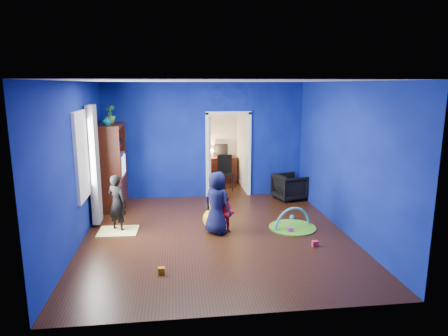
{
  "coord_description": "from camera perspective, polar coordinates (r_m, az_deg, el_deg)",
  "views": [
    {
      "loc": [
        -0.74,
        -7.22,
        2.84
      ],
      "look_at": [
        0.2,
        0.4,
        1.23
      ],
      "focal_mm": 32.0,
      "sensor_mm": 36.0,
      "label": 1
    }
  ],
  "objects": [
    {
      "name": "window_left",
      "position": [
        7.88,
        -19.74,
        1.71
      ],
      "size": [
        0.03,
        0.95,
        1.55
      ],
      "primitive_type": "cube",
      "color": "white",
      "rests_on": "wall_left"
    },
    {
      "name": "yellow_blanket",
      "position": [
        8.2,
        -14.89,
        -8.74
      ],
      "size": [
        0.77,
        0.62,
        0.03
      ],
      "primitive_type": "cube",
      "rotation": [
        0.0,
        0.0,
        -0.03
      ],
      "color": "#F2E07A",
      "rests_on": "floor"
    },
    {
      "name": "folding_chair",
      "position": [
        10.87,
        0.22,
        -0.8
      ],
      "size": [
        0.4,
        0.4,
        0.92
      ],
      "primitive_type": "cube",
      "color": "black",
      "rests_on": "floor"
    },
    {
      "name": "desk_lamp",
      "position": [
        11.75,
        -1.76,
        2.49
      ],
      "size": [
        0.14,
        0.14,
        0.14
      ],
      "primitive_type": "sphere",
      "color": "#FFD88C",
      "rests_on": "study_desk"
    },
    {
      "name": "floor",
      "position": [
        7.8,
        -1.11,
        -9.53
      ],
      "size": [
        5.0,
        5.5,
        0.01
      ],
      "primitive_type": "cube",
      "color": "black",
      "rests_on": "ground"
    },
    {
      "name": "toy_1",
      "position": [
        8.73,
        9.72,
        -6.93
      ],
      "size": [
        0.11,
        0.11,
        0.11
      ],
      "primitive_type": "sphere",
      "color": "blue",
      "rests_on": "floor"
    },
    {
      "name": "toy_2",
      "position": [
        6.37,
        -8.92,
        -14.27
      ],
      "size": [
        0.1,
        0.08,
        0.1
      ],
      "primitive_type": "cube",
      "color": "orange",
      "rests_on": "floor"
    },
    {
      "name": "study_desk",
      "position": [
        11.82,
        -0.37,
        -0.19
      ],
      "size": [
        0.88,
        0.44,
        0.75
      ],
      "primitive_type": "cube",
      "color": "#3D140A",
      "rests_on": "floor"
    },
    {
      "name": "toy_0",
      "position": [
        7.44,
        12.87,
        -10.49
      ],
      "size": [
        0.1,
        0.08,
        0.1
      ],
      "primitive_type": "cube",
      "color": "#F72945",
      "rests_on": "floor"
    },
    {
      "name": "doorway",
      "position": [
        10.22,
        0.61,
        1.76
      ],
      "size": [
        1.16,
        0.1,
        2.1
      ],
      "primitive_type": "cube",
      "color": "white",
      "rests_on": "floor"
    },
    {
      "name": "armchair",
      "position": [
        10.15,
        9.34,
        -2.67
      ],
      "size": [
        0.87,
        0.85,
        0.64
      ],
      "primitive_type": "imported",
      "rotation": [
        0.0,
        0.0,
        1.85
      ],
      "color": "black",
      "rests_on": "floor"
    },
    {
      "name": "book_shelf",
      "position": [
        11.7,
        -0.44,
        7.83
      ],
      "size": [
        0.88,
        0.24,
        0.04
      ],
      "primitive_type": "cube",
      "color": "white",
      "rests_on": "study_desk"
    },
    {
      "name": "wall_right",
      "position": [
        8.04,
        16.88,
        1.37
      ],
      "size": [
        0.02,
        5.5,
        2.9
      ],
      "primitive_type": "cube",
      "color": "navy",
      "rests_on": "floor"
    },
    {
      "name": "child_black",
      "position": [
        8.12,
        -15.01,
        -4.83
      ],
      "size": [
        0.5,
        0.45,
        1.14
      ],
      "primitive_type": "imported",
      "rotation": [
        0.0,
        0.0,
        2.56
      ],
      "color": "black",
      "rests_on": "floor"
    },
    {
      "name": "play_mat",
      "position": [
        8.25,
        9.74,
        -8.37
      ],
      "size": [
        0.94,
        0.94,
        0.03
      ],
      "primitive_type": "cylinder",
      "color": "green",
      "rests_on": "floor"
    },
    {
      "name": "wall_back",
      "position": [
        10.09,
        -2.77,
        3.92
      ],
      "size": [
        5.0,
        0.02,
        2.9
      ],
      "primitive_type": "cube",
      "color": "navy",
      "rests_on": "floor"
    },
    {
      "name": "alcove",
      "position": [
        11.04,
        0.01,
        3.57
      ],
      "size": [
        1.0,
        1.75,
        2.5
      ],
      "primitive_type": null,
      "color": "silver",
      "rests_on": "floor"
    },
    {
      "name": "toddler_red",
      "position": [
        7.83,
        0.26,
        -6.54
      ],
      "size": [
        0.43,
        0.37,
        0.74
      ],
      "primitive_type": "imported",
      "rotation": [
        0.0,
        0.0,
        -0.29
      ],
      "color": "red",
      "rests_on": "floor"
    },
    {
      "name": "tv_armoire",
      "position": [
        9.57,
        -15.74,
        0.19
      ],
      "size": [
        0.58,
        1.14,
        1.96
      ],
      "primitive_type": "cube",
      "color": "#391109",
      "rests_on": "floor"
    },
    {
      "name": "potted_plant",
      "position": [
        9.63,
        -15.95,
        7.39
      ],
      "size": [
        0.29,
        0.29,
        0.41
      ],
      "primitive_type": "imported",
      "rotation": [
        0.0,
        0.0,
        -0.31
      ],
      "color": "#35832F",
      "rests_on": "tv_armoire"
    },
    {
      "name": "wall_left",
      "position": [
        7.56,
        -20.36,
        0.5
      ],
      "size": [
        0.02,
        5.5,
        2.9
      ],
      "primitive_type": "cube",
      "color": "navy",
      "rests_on": "floor"
    },
    {
      "name": "child_navy",
      "position": [
        7.69,
        -1.04,
        -5.0
      ],
      "size": [
        0.7,
        0.7,
        1.23
      ],
      "primitive_type": "imported",
      "rotation": [
        0.0,
        0.0,
        2.36
      ],
      "color": "#0F1737",
      "rests_on": "floor"
    },
    {
      "name": "toy_3",
      "position": [
        8.01,
        9.48,
        -8.72
      ],
      "size": [
        0.1,
        0.08,
        0.1
      ],
      "primitive_type": "cube",
      "color": "#CC4CA9",
      "rests_on": "floor"
    },
    {
      "name": "crt_tv",
      "position": [
        9.56,
        -15.52,
        0.43
      ],
      "size": [
        0.46,
        0.7,
        0.54
      ],
      "primitive_type": "cube",
      "color": "silver",
      "rests_on": "tv_armoire"
    },
    {
      "name": "kid_chair",
      "position": [
        8.04,
        -0.99,
        -6.96
      ],
      "size": [
        0.3,
        0.3,
        0.5
      ],
      "primitive_type": "cube",
      "rotation": [
        0.0,
        0.0,
        0.06
      ],
      "color": "yellow",
      "rests_on": "floor"
    },
    {
      "name": "hopper_ball",
      "position": [
        8.04,
        -1.57,
        -7.27
      ],
      "size": [
        0.41,
        0.41,
        0.41
      ],
      "primitive_type": "sphere",
      "color": "yellow",
      "rests_on": "floor"
    },
    {
      "name": "toy_arch",
      "position": [
        8.25,
        9.74,
        -8.32
      ],
      "size": [
        0.82,
        0.31,
        0.84
      ],
      "primitive_type": "torus",
      "rotation": [
        1.57,
        0.0,
        0.31
      ],
      "color": "#3F8CD8",
      "rests_on": "floor"
    },
    {
      "name": "desk_monitor",
      "position": [
        11.83,
        -0.44,
        2.66
      ],
      "size": [
        0.4,
        0.05,
        0.32
      ],
      "primitive_type": "cube",
      "color": "black",
      "rests_on": "study_desk"
    },
    {
      "name": "wall_front",
      "position": [
        4.74,
        2.28,
        -5.23
      ],
      "size": [
        5.0,
        0.02,
        2.9
      ],
      "primitive_type": "cube",
      "color": "navy",
      "rests_on": "floor"
    },
    {
      "name": "ceiling",
      "position": [
        7.26,
        -1.2,
        12.31
      ],
      "size": [
        5.0,
        5.5,
        0.01
      ],
      "primitive_type": "cube",
      "color": "white",
      "rests_on": "wall_back"
    },
    {
      "name": "curtain",
      "position": [
        8.43,
        -18.04,
        0.39
      ],
      "size": [
        0.14,
        0.42,
        2.4
      ],
      "primitive_type": "cube",
      "color": "slate",
      "rests_on": "floor"
    },
    {
      "name": "vase",
      "position": [
        9.13,
        -16.4,
        6.48
      ],
      "size": [
        0.22,
        0.22,
        0.21
      ],
      "primitive_type": "imported",
      "rotation": [
        0.0,
        0.0,
        -0.12
      ],
      "color": "#0C5B61",
      "rests_on": "tv_armoire"
    }
  ]
}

